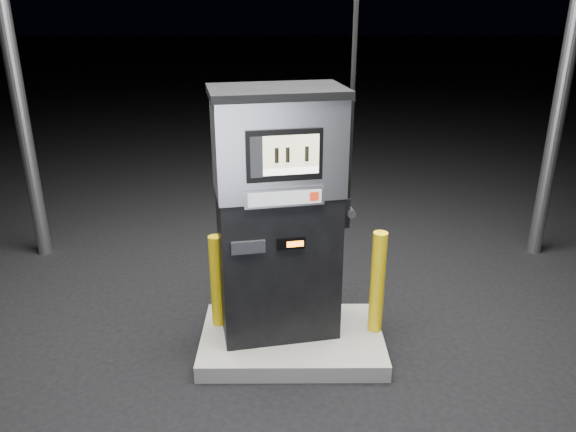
{
  "coord_description": "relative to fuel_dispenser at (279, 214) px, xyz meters",
  "views": [
    {
      "loc": [
        -0.06,
        -4.24,
        2.96
      ],
      "look_at": [
        -0.04,
        0.0,
        1.27
      ],
      "focal_mm": 35.0,
      "sensor_mm": 36.0,
      "label": 1
    }
  ],
  "objects": [
    {
      "name": "ground",
      "position": [
        0.11,
        -0.1,
        -1.25
      ],
      "size": [
        80.0,
        80.0,
        0.0
      ],
      "primitive_type": "plane",
      "color": "black",
      "rests_on": "ground"
    },
    {
      "name": "pump_island",
      "position": [
        0.11,
        -0.1,
        -1.17
      ],
      "size": [
        1.6,
        1.0,
        0.15
      ],
      "primitive_type": "cube",
      "color": "slate",
      "rests_on": "ground"
    },
    {
      "name": "fuel_dispenser",
      "position": [
        0.0,
        0.0,
        0.0
      ],
      "size": [
        1.23,
        0.82,
        4.43
      ],
      "rotation": [
        0.0,
        0.0,
        0.19
      ],
      "color": "black",
      "rests_on": "pump_island"
    },
    {
      "name": "bollard_left",
      "position": [
        -0.55,
        0.07,
        -0.67
      ],
      "size": [
        0.15,
        0.15,
        0.86
      ],
      "primitive_type": "cylinder",
      "rotation": [
        0.0,
        0.0,
        -0.33
      ],
      "color": "yellow",
      "rests_on": "pump_island"
    },
    {
      "name": "bollard_right",
      "position": [
        0.85,
        -0.04,
        -0.63
      ],
      "size": [
        0.14,
        0.14,
        0.94
      ],
      "primitive_type": "cylinder",
      "rotation": [
        0.0,
        0.0,
        0.11
      ],
      "color": "yellow",
      "rests_on": "pump_island"
    }
  ]
}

